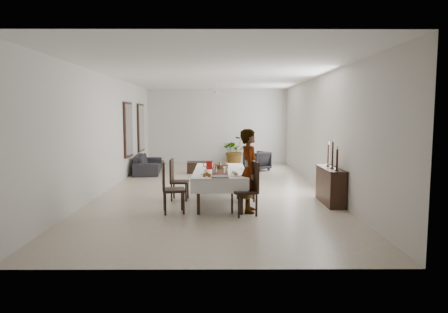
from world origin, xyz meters
TOP-DOWN VIEW (x-y plane):
  - floor at (0.00, 0.00)m, footprint 6.00×12.00m
  - ceiling at (0.00, 0.00)m, footprint 6.00×12.00m
  - wall_back at (0.00, 6.00)m, footprint 6.00×0.02m
  - wall_front at (0.00, -6.00)m, footprint 6.00×0.02m
  - wall_left at (-3.00, 0.00)m, footprint 0.02×12.00m
  - wall_right at (3.00, 0.00)m, footprint 0.02×12.00m
  - dining_table_top at (0.16, -1.80)m, footprint 1.05×2.49m
  - table_leg_fl at (-0.29, -2.98)m, footprint 0.07×0.07m
  - table_leg_fr at (0.62, -2.98)m, footprint 0.07×0.07m
  - table_leg_bl at (-0.31, -0.62)m, footprint 0.07×0.07m
  - table_leg_br at (0.60, -0.61)m, footprint 0.07×0.07m
  - tablecloth_top at (0.16, -1.80)m, footprint 1.24×2.68m
  - tablecloth_drape_left at (-0.45, -1.80)m, footprint 0.03×2.67m
  - tablecloth_drape_right at (0.76, -1.79)m, footprint 0.03×2.67m
  - tablecloth_drape_near at (0.17, -3.13)m, footprint 1.22×0.02m
  - tablecloth_drape_far at (0.15, -0.47)m, footprint 1.22×0.02m
  - table_runner at (0.16, -1.80)m, footprint 0.38×2.59m
  - red_pitcher at (-0.10, -1.64)m, footprint 0.16×0.16m
  - pitcher_handle at (-0.19, -1.64)m, footprint 0.12×0.02m
  - wine_glass_near at (0.29, -2.47)m, footprint 0.07×0.07m
  - wine_glass_mid at (0.06, -2.37)m, footprint 0.07×0.07m
  - wine_glass_far at (0.21, -1.74)m, footprint 0.07×0.07m
  - teacup_right at (0.47, -2.42)m, footprint 0.09×0.09m
  - saucer_right at (0.47, -2.42)m, footprint 0.16×0.16m
  - teacup_left at (-0.15, -2.16)m, footprint 0.09×0.09m
  - saucer_left at (-0.15, -2.16)m, footprint 0.16×0.16m
  - plate_near_right at (0.50, -2.73)m, footprint 0.25×0.25m
  - bread_near_right at (0.50, -2.73)m, footprint 0.09×0.09m
  - plate_near_left at (-0.15, -2.58)m, footprint 0.25×0.25m
  - plate_far_left at (-0.18, -1.23)m, footprint 0.25×0.25m
  - serving_tray at (0.16, -2.88)m, footprint 0.37×0.37m
  - jam_jar_a at (-0.06, -2.92)m, footprint 0.07×0.07m
  - jam_jar_b at (-0.17, -2.86)m, footprint 0.07×0.07m
  - jam_jar_c at (-0.12, -2.75)m, footprint 0.07×0.07m
  - fruit_basket at (0.21, -1.54)m, footprint 0.31×0.31m
  - fruit_red at (0.24, -1.52)m, footprint 0.09×0.09m
  - fruit_green at (0.17, -1.51)m, footprint 0.08×0.08m
  - chair_right_near_seat at (0.67, -3.03)m, footprint 0.61×0.61m
  - chair_right_near_leg_fl at (0.92, -3.15)m, footprint 0.06×0.06m
  - chair_right_near_leg_fr at (0.79, -2.79)m, footprint 0.06×0.06m
  - chair_right_near_leg_bl at (0.55, -3.28)m, footprint 0.06×0.06m
  - chair_right_near_leg_br at (0.42, -2.92)m, footprint 0.06×0.06m
  - chair_right_near_back at (0.88, -2.96)m, footprint 0.20×0.47m
  - chair_right_far_seat at (0.79, -1.60)m, footprint 0.47×0.47m
  - chair_right_far_leg_fl at (0.98, -1.78)m, footprint 0.05×0.05m
  - chair_right_far_leg_fr at (0.97, -1.40)m, footprint 0.05×0.05m
  - chair_right_far_leg_bl at (0.61, -1.79)m, footprint 0.05×0.05m
  - chair_right_far_leg_br at (0.60, -1.42)m, footprint 0.05×0.05m
  - chair_right_far_back at (1.00, -1.59)m, footprint 0.06×0.46m
  - chair_left_near_seat at (-0.83, -2.82)m, footprint 0.56×0.56m
  - chair_left_near_leg_fl at (-1.06, -2.66)m, footprint 0.06×0.06m
  - chair_left_near_leg_fr at (-0.99, -3.04)m, footprint 0.06×0.06m
  - chair_left_near_leg_bl at (-0.68, -2.59)m, footprint 0.06×0.06m
  - chair_left_near_leg_br at (-0.61, -2.97)m, footprint 0.06×0.06m
  - chair_left_near_back at (-1.04, -2.86)m, footprint 0.13×0.47m
  - chair_left_far_seat at (-0.84, -1.52)m, footprint 0.45×0.45m
  - chair_left_far_leg_fl at (-1.01, -1.34)m, footprint 0.04×0.04m
  - chair_left_far_leg_fr at (-1.02, -1.69)m, footprint 0.04×0.04m
  - chair_left_far_leg_bl at (-0.66, -1.35)m, footprint 0.04×0.04m
  - chair_left_far_leg_br at (-0.67, -1.71)m, footprint 0.04×0.04m
  - chair_left_far_back at (-1.04, -1.52)m, footprint 0.06×0.43m
  - woman at (0.80, -2.75)m, footprint 0.48×0.69m
  - sideboard_body at (2.78, -1.92)m, footprint 0.37×1.38m
  - sideboard_top at (2.78, -1.92)m, footprint 0.40×1.43m
  - candlestick_near_base at (2.78, -2.43)m, footprint 0.09×0.09m
  - candlestick_near_shaft at (2.78, -2.43)m, footprint 0.05×0.05m
  - candlestick_near_candle at (2.78, -2.43)m, footprint 0.03×0.03m
  - candlestick_mid_base at (2.78, -2.06)m, footprint 0.09×0.09m
  - candlestick_mid_shaft at (2.78, -2.06)m, footprint 0.05×0.05m
  - candlestick_mid_candle at (2.78, -2.06)m, footprint 0.03×0.03m
  - candlestick_far_base at (2.78, -1.69)m, footprint 0.09×0.09m
  - candlestick_far_shaft at (2.78, -1.69)m, footprint 0.05×0.05m
  - candlestick_far_candle at (2.78, -1.69)m, footprint 0.03×0.03m
  - sofa at (-2.48, 3.14)m, footprint 1.07×2.29m
  - armchair at (1.53, 3.73)m, footprint 1.11×1.11m
  - coffee_table at (-0.60, 3.13)m, footprint 0.94×0.65m
  - potted_plant at (0.75, 5.52)m, footprint 1.31×1.21m
  - mirror_frame_near at (-2.96, 2.20)m, footprint 0.06×1.05m
  - mirror_glass_near at (-2.92, 2.20)m, footprint 0.01×0.90m
  - mirror_frame_far at (-2.96, 4.30)m, footprint 0.06×1.05m
  - mirror_glass_far at (-2.92, 4.30)m, footprint 0.01×0.90m
  - fan_rod at (0.00, 3.00)m, footprint 0.04×0.04m
  - fan_hub at (0.00, 3.00)m, footprint 0.16×0.16m
  - fan_blade_n at (0.00, 3.35)m, footprint 0.10×0.55m
  - fan_blade_s at (0.00, 2.65)m, footprint 0.10×0.55m
  - fan_blade_e at (0.35, 3.00)m, footprint 0.55×0.10m
  - fan_blade_w at (-0.35, 3.00)m, footprint 0.55×0.10m

SIDE VIEW (x-z plane):
  - floor at x=0.00m, z-range 0.00..0.00m
  - coffee_table at x=-0.60m, z-range 0.00..0.40m
  - chair_left_far_leg_fl at x=-1.01m, z-range 0.00..0.43m
  - chair_left_far_leg_fr at x=-1.02m, z-range 0.00..0.43m
  - chair_left_far_leg_bl at x=-0.66m, z-range 0.00..0.43m
  - chair_left_far_leg_br at x=-0.67m, z-range 0.00..0.43m
  - chair_right_far_leg_fl at x=0.98m, z-range 0.00..0.45m
  - chair_right_far_leg_fr at x=0.97m, z-range 0.00..0.45m
  - chair_right_far_leg_bl at x=0.61m, z-range 0.00..0.45m
  - chair_right_far_leg_br at x=0.60m, z-range 0.00..0.45m
  - chair_left_near_leg_fl at x=-1.06m, z-range 0.00..0.47m
  - chair_left_near_leg_fr at x=-0.99m, z-range 0.00..0.47m
  - chair_left_near_leg_bl at x=-0.68m, z-range 0.00..0.47m
  - chair_left_near_leg_br at x=-0.61m, z-range 0.00..0.47m
  - chair_right_near_leg_fl at x=0.92m, z-range 0.00..0.47m
  - chair_right_near_leg_fr at x=0.79m, z-range 0.00..0.47m
  - chair_right_near_leg_bl at x=0.55m, z-range 0.00..0.47m
  - chair_right_near_leg_br at x=0.42m, z-range 0.00..0.47m
  - sofa at x=-2.48m, z-range 0.00..0.65m
  - table_leg_fl at x=-0.29m, z-range 0.00..0.73m
  - table_leg_fr at x=0.62m, z-range 0.00..0.73m
  - table_leg_bl at x=-0.31m, z-range 0.00..0.73m
  - table_leg_br at x=0.60m, z-range 0.00..0.73m
  - armchair at x=1.53m, z-range 0.00..0.73m
  - sideboard_body at x=2.78m, z-range 0.00..0.83m
  - chair_left_far_seat at x=-0.84m, z-range 0.43..0.48m
  - chair_right_far_seat at x=0.79m, z-range 0.45..0.50m
  - chair_left_near_seat at x=-0.83m, z-range 0.47..0.52m
  - chair_right_near_seat at x=0.67m, z-range 0.47..0.53m
  - potted_plant at x=0.75m, z-range 0.00..1.21m
  - tablecloth_drape_left at x=-0.45m, z-range 0.48..0.79m
  - tablecloth_drape_right at x=0.76m, z-range 0.48..0.79m
  - tablecloth_drape_near at x=0.17m, z-range 0.48..0.79m
  - tablecloth_drape_far at x=0.15m, z-range 0.48..0.79m
  - chair_left_far_back at x=-1.04m, z-range 0.47..1.02m
  - dining_table_top at x=0.16m, z-range 0.73..0.78m
  - tablecloth_top at x=0.16m, z-range 0.78..0.79m
  - chair_right_far_back at x=1.00m, z-range 0.50..1.08m
  - table_runner at x=0.16m, z-range 0.79..0.79m
  - saucer_right at x=0.47m, z-range 0.79..0.80m
  - saucer_left at x=-0.15m, z-range 0.79..0.80m
  - plate_near_right at x=0.50m, z-range 0.79..0.80m
  - plate_near_left at x=-0.15m, z-range 0.79..0.80m
  - plate_far_left at x=-0.18m, z-range 0.79..0.80m
  - serving_tray at x=0.16m, z-range 0.79..0.81m
  - chair_left_near_back at x=-1.04m, z-range 0.52..1.12m
  - teacup_right at x=0.47m, z-range 0.79..0.85m
  - teacup_left at x=-0.15m, z-range 0.79..0.85m
  - bread_near_right at x=0.50m, z-range 0.78..0.87m
  - chair_right_near_back at x=0.88m, z-range 0.52..1.13m
  - jam_jar_a at x=-0.06m, z-range 0.79..0.87m
  - jam_jar_b at x=-0.17m, z-range 0.79..0.87m
  - jam_jar_c at x=-0.12m, z-range 0.79..0.87m
  - fruit_basket at x=0.21m, z-range 0.79..0.89m
  - sideboard_top at x=2.78m, z-range 0.83..0.85m
  - candlestick_near_base at x=2.78m, z-range 0.85..0.88m
  - candlestick_mid_base at x=2.78m, z-range 0.85..0.88m
  - candlestick_far_base at x=2.78m, z-range 0.85..0.88m
  - wine_glass_near at x=0.29m, z-range 0.79..0.96m
  - wine_glass_mid at x=0.06m, z-range 0.79..0.96m
  - wine_glass_far at x=0.21m, z-range 0.79..0.96m
  - red_pitcher at x=-0.10m, z-range 0.79..1.00m
  - pitcher_handle at x=-0.19m, z-range 0.83..0.95m
  - woman at x=0.80m, z-range 0.00..1.80m
  - fruit_red at x=0.24m, z-range 0.87..0.96m
  - fruit_green at x=0.17m, z-range 0.88..0.96m
  - candlestick_near_shaft at x=2.78m, z-range 0.88..1.34m
  - candlestick_far_shaft at x=2.78m, z-range 0.88..1.39m
  - candlestick_mid_shaft at x=2.78m, z-range 0.88..1.48m
  - candlestick_near_candle at x=2.78m, z-range 1.34..1.41m
  - candlestick_far_candle at x=2.78m, z-range 1.39..1.46m
  - candlestick_mid_candle at x=2.78m, z-range 1.48..1.55m
  - wall_back at x=0.00m, z-range 0.00..3.20m
  - wall_front at x=0.00m, z-range 0.00..3.20m
  - wall_left at x=-3.00m, z-range 0.00..3.20m
  - wall_right at x=3.00m, z-range 0.00..3.20m
  - mirror_frame_near at x=-2.96m, z-range 0.67..2.53m
  - mirror_glass_near at x=-2.92m, z-range 0.75..2.45m
  - mirror_frame_far at x=-2.96m, z-range 0.67..2.53m
  - mirror_glass_far at x=-2.92m, z-range 0.75..2.45m
  - fan_hub at x=0.00m, z-range 2.86..2.94m
  - fan_blade_n at x=0.00m, z-range 2.89..2.91m
  - fan_blade_s at x=0.00m, z-range 2.89..2.91m
  - fan_blade_e at x=0.35m, z-range 2.89..2.91m
  - fan_blade_w at x=-0.35m, z-range 2.89..2.91m
  - fan_rod at x=0.00m, z-range 3.00..3.20m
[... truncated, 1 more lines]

